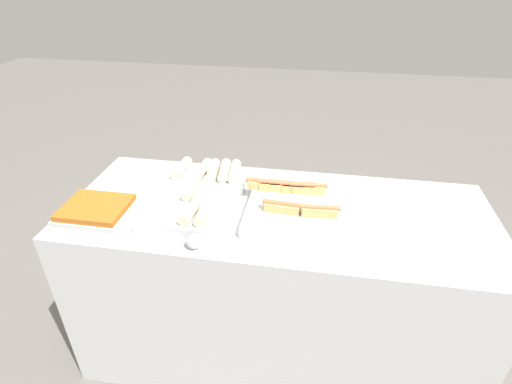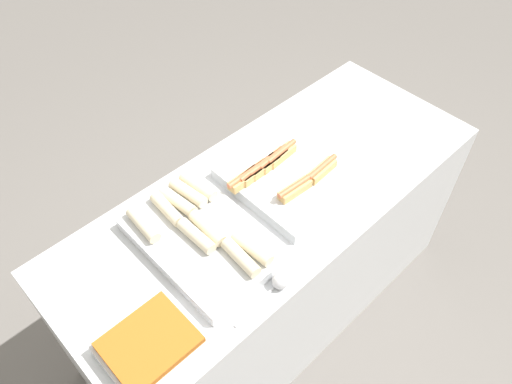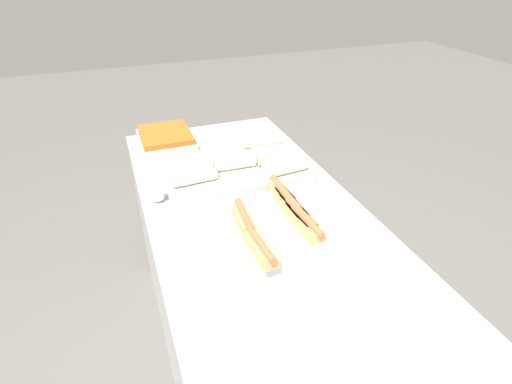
{
  "view_description": "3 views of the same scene",
  "coord_description": "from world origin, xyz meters",
  "px_view_note": "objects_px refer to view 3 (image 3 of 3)",
  "views": [
    {
      "loc": [
        0.15,
        -1.45,
        1.86
      ],
      "look_at": [
        -0.1,
        0.0,
        0.97
      ],
      "focal_mm": 28.0,
      "sensor_mm": 36.0,
      "label": 1
    },
    {
      "loc": [
        -0.96,
        -0.9,
        2.38
      ],
      "look_at": [
        -0.1,
        0.0,
        0.97
      ],
      "focal_mm": 35.0,
      "sensor_mm": 36.0,
      "label": 2
    },
    {
      "loc": [
        0.99,
        -0.4,
        1.69
      ],
      "look_at": [
        -0.1,
        0.0,
        0.97
      ],
      "focal_mm": 28.0,
      "sensor_mm": 36.0,
      "label": 3
    }
  ],
  "objects_px": {
    "tray_hotdogs": "(274,226)",
    "tray_wraps": "(237,169)",
    "serving_spoon_near": "(156,194)",
    "tray_side_front": "(166,140)"
  },
  "relations": [
    {
      "from": "tray_side_front",
      "to": "tray_hotdogs",
      "type": "bearing_deg",
      "value": 14.96
    },
    {
      "from": "tray_hotdogs",
      "to": "tray_wraps",
      "type": "distance_m",
      "value": 0.41
    },
    {
      "from": "tray_wraps",
      "to": "tray_side_front",
      "type": "relative_size",
      "value": 1.96
    },
    {
      "from": "tray_wraps",
      "to": "serving_spoon_near",
      "type": "relative_size",
      "value": 2.26
    },
    {
      "from": "tray_hotdogs",
      "to": "tray_wraps",
      "type": "bearing_deg",
      "value": 179.05
    },
    {
      "from": "tray_hotdogs",
      "to": "serving_spoon_near",
      "type": "relative_size",
      "value": 1.91
    },
    {
      "from": "tray_wraps",
      "to": "serving_spoon_near",
      "type": "distance_m",
      "value": 0.33
    },
    {
      "from": "tray_hotdogs",
      "to": "tray_side_front",
      "type": "bearing_deg",
      "value": -165.04
    },
    {
      "from": "tray_wraps",
      "to": "serving_spoon_near",
      "type": "xyz_separation_m",
      "value": [
        0.06,
        -0.33,
        -0.01
      ]
    },
    {
      "from": "tray_hotdogs",
      "to": "serving_spoon_near",
      "type": "xyz_separation_m",
      "value": [
        -0.34,
        -0.32,
        -0.01
      ]
    }
  ]
}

